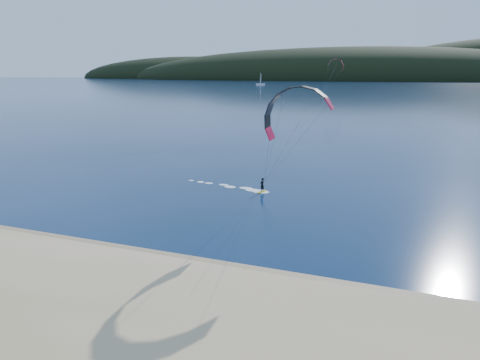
% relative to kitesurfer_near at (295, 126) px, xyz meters
% --- Properties ---
extents(ground, '(1800.00, 1800.00, 0.00)m').
position_rel_kitesurfer_near_xyz_m(ground, '(-4.01, -17.03, -8.53)').
color(ground, '#071E39').
rests_on(ground, ground).
extents(wet_sand, '(220.00, 2.50, 0.10)m').
position_rel_kitesurfer_near_xyz_m(wet_sand, '(-4.01, -12.53, -8.48)').
color(wet_sand, '#917954').
rests_on(wet_sand, ground).
extents(headland, '(1200.00, 310.00, 140.00)m').
position_rel_kitesurfer_near_xyz_m(headland, '(-3.38, 728.26, -8.53)').
color(headland, black).
rests_on(headland, ground).
extents(kitesurfer_near, '(19.36, 9.52, 12.53)m').
position_rel_kitesurfer_near_xyz_m(kitesurfer_near, '(0.00, 0.00, 0.00)').
color(kitesurfer_near, yellow).
rests_on(kitesurfer_near, ground).
extents(kitesurfer_far, '(11.92, 8.44, 18.78)m').
position_rel_kitesurfer_near_xyz_m(kitesurfer_far, '(-15.08, 175.45, 6.90)').
color(kitesurfer_far, yellow).
rests_on(kitesurfer_far, ground).
extents(sailboat, '(9.34, 5.85, 13.00)m').
position_rel_kitesurfer_near_xyz_m(sailboat, '(-113.56, 381.91, -7.57)').
color(sailboat, white).
rests_on(sailboat, ground).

